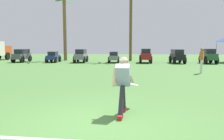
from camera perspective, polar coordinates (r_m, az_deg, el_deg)
name	(u,v)px	position (r m, az deg, el deg)	size (l,w,h in m)	color
ground_plane	(93,124)	(4.87, -5.10, -13.82)	(80.00, 80.00, 0.00)	#457136
frisbee_thrower	(123,82)	(5.35, 2.89, -3.18)	(0.53, 1.10, 1.40)	#23232D
frisbee_in_flight	(134,85)	(6.07, 5.68, -3.85)	(0.35, 0.35, 0.07)	white
teammate_near_sideline	(202,58)	(14.41, 22.38, 2.92)	(0.33, 0.47, 1.56)	silver
parked_car_slot_a	(22,55)	(24.65, -22.48, 3.62)	(1.19, 2.42, 1.34)	#474C51
parked_car_slot_b	(53,57)	(23.33, -15.09, 3.37)	(1.22, 2.26, 1.10)	navy
parked_car_slot_c	(81,55)	(22.54, -8.11, 3.83)	(1.24, 2.44, 1.34)	slate
parked_car_slot_d	(114,57)	(21.95, 0.48, 3.42)	(1.20, 2.25, 1.10)	slate
parked_car_slot_e	(145,55)	(21.96, 8.74, 3.81)	(1.17, 2.35, 1.40)	maroon
parked_car_slot_f	(177,56)	(22.19, 16.68, 3.59)	(1.27, 2.45, 1.34)	black
parked_car_slot_g	(208,56)	(22.93, 23.87, 3.45)	(1.18, 2.36, 1.40)	#235133
palm_tree_far_left	(65,25)	(26.05, -12.24, 11.46)	(3.18, 3.69, 7.31)	brown
palm_tree_left_of_centre	(131,20)	(24.64, 4.86, 13.00)	(3.43, 3.52, 7.50)	brown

